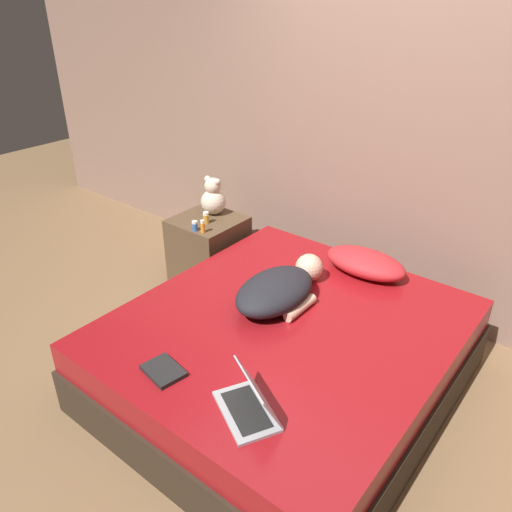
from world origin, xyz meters
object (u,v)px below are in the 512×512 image
bottle_amber (206,218)px  teddy_bear (213,198)px  pillow (365,263)px  bottle_orange (203,227)px  person_lying (280,288)px  laptop (250,403)px  bottle_blue (195,226)px  book (163,371)px

bottle_amber → teddy_bear: bearing=115.2°
pillow → bottle_orange: bearing=-162.6°
person_lying → pillow: bearing=68.9°
person_lying → bottle_orange: 0.94m
teddy_bear → bottle_amber: 0.21m
laptop → bottle_blue: laptop is taller
pillow → person_lying: person_lying is taller
person_lying → teddy_bear: (-1.08, 0.58, 0.13)m
person_lying → book: size_ratio=3.24×
bottle_amber → book: bearing=-54.3°
bottle_blue → bottle_amber: bottle_amber is taller
person_lying → laptop: (0.42, -0.80, -0.05)m
person_lying → teddy_bear: 1.23m
book → pillow: bearing=78.1°
pillow → bottle_blue: bottle_blue is taller
bottle_orange → book: (0.82, -1.14, -0.13)m
bottle_blue → book: bottle_blue is taller
teddy_bear → book: 1.78m
pillow → teddy_bear: bearing=-177.9°
teddy_bear → bottle_amber: teddy_bear is taller
person_lying → bottle_blue: person_lying is taller
bottle_amber → pillow: bearing=10.1°
person_lying → teddy_bear: teddy_bear is taller
pillow → bottle_orange: bottle_orange is taller
pillow → book: pillow is taller
laptop → teddy_bear: 2.05m
person_lying → bottle_blue: bearing=165.2°
bottle_orange → bottle_amber: bearing=125.5°
pillow → book: size_ratio=2.39×
pillow → teddy_bear: (-1.32, -0.05, 0.15)m
person_lying → bottle_orange: (-0.90, 0.27, 0.05)m
pillow → person_lying: bearing=-111.2°
bottle_orange → pillow: bearing=17.4°
person_lying → bottle_blue: (-0.97, 0.26, 0.04)m
bottle_blue → bottle_amber: (-0.03, 0.15, 0.01)m
bottle_blue → bottle_orange: (0.07, 0.01, 0.01)m
bottle_blue → bottle_amber: 0.15m
pillow → bottle_amber: (-1.24, -0.22, 0.06)m
book → bottle_amber: bearing=125.7°
pillow → teddy_bear: 1.33m
pillow → teddy_bear: teddy_bear is taller
person_lying → book: 0.88m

